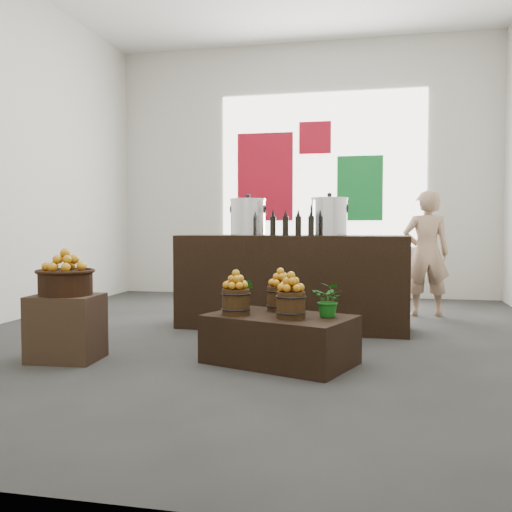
% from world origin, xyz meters
% --- Properties ---
extents(ground, '(7.00, 7.00, 0.00)m').
position_xyz_m(ground, '(0.00, 0.00, 0.00)').
color(ground, '#333330').
rests_on(ground, ground).
extents(back_wall, '(6.00, 0.04, 4.00)m').
position_xyz_m(back_wall, '(0.00, 3.50, 2.00)').
color(back_wall, beige).
rests_on(back_wall, ground).
extents(back_opening, '(3.20, 0.02, 2.40)m').
position_xyz_m(back_opening, '(0.30, 3.48, 2.00)').
color(back_opening, white).
rests_on(back_opening, back_wall).
extents(deco_red_left, '(0.90, 0.04, 1.40)m').
position_xyz_m(deco_red_left, '(-0.60, 3.47, 1.90)').
color(deco_red_left, '#A10C1E').
rests_on(deco_red_left, back_wall).
extents(deco_green_right, '(0.70, 0.04, 1.00)m').
position_xyz_m(deco_green_right, '(0.90, 3.47, 1.70)').
color(deco_green_right, '#11732A').
rests_on(deco_green_right, back_wall).
extents(deco_red_upper, '(0.50, 0.04, 0.50)m').
position_xyz_m(deco_red_upper, '(0.20, 3.47, 2.50)').
color(deco_red_upper, '#A10C1E').
rests_on(deco_red_upper, back_wall).
extents(crate, '(0.57, 0.48, 0.54)m').
position_xyz_m(crate, '(-1.32, -1.31, 0.27)').
color(crate, '#43321F').
rests_on(crate, ground).
extents(wicker_basket, '(0.43, 0.43, 0.20)m').
position_xyz_m(wicker_basket, '(-1.32, -1.31, 0.64)').
color(wicker_basket, black).
rests_on(wicker_basket, crate).
extents(apples_in_basket, '(0.34, 0.34, 0.18)m').
position_xyz_m(apples_in_basket, '(-1.32, -1.31, 0.83)').
color(apples_in_basket, '#971004').
rests_on(apples_in_basket, wicker_basket).
extents(display_table, '(1.30, 1.04, 0.39)m').
position_xyz_m(display_table, '(0.43, -1.04, 0.20)').
color(display_table, black).
rests_on(display_table, ground).
extents(apple_bucket_front_left, '(0.23, 0.23, 0.21)m').
position_xyz_m(apple_bucket_front_left, '(0.07, -1.08, 0.50)').
color(apple_bucket_front_left, '#3C2510').
rests_on(apple_bucket_front_left, display_table).
extents(apples_in_bucket_front_left, '(0.17, 0.17, 0.15)m').
position_xyz_m(apples_in_bucket_front_left, '(0.07, -1.08, 0.68)').
color(apples_in_bucket_front_left, '#971004').
rests_on(apples_in_bucket_front_left, apple_bucket_front_left).
extents(apple_bucket_front_right, '(0.23, 0.23, 0.21)m').
position_xyz_m(apple_bucket_front_right, '(0.54, -1.18, 0.50)').
color(apple_bucket_front_right, '#3C2510').
rests_on(apple_bucket_front_right, display_table).
extents(apples_in_bucket_front_right, '(0.17, 0.17, 0.15)m').
position_xyz_m(apples_in_bucket_front_right, '(0.54, -1.18, 0.68)').
color(apples_in_bucket_front_right, '#971004').
rests_on(apples_in_bucket_front_right, apple_bucket_front_right).
extents(apple_bucket_rear, '(0.23, 0.23, 0.21)m').
position_xyz_m(apple_bucket_rear, '(0.39, -0.81, 0.50)').
color(apple_bucket_rear, '#3C2510').
rests_on(apple_bucket_rear, display_table).
extents(apples_in_bucket_rear, '(0.17, 0.17, 0.15)m').
position_xyz_m(apples_in_bucket_rear, '(0.39, -0.81, 0.68)').
color(apples_in_bucket_rear, '#971004').
rests_on(apples_in_bucket_rear, apple_bucket_rear).
extents(herb_garnish_right, '(0.31, 0.29, 0.28)m').
position_xyz_m(herb_garnish_right, '(0.82, -1.06, 0.53)').
color(herb_garnish_right, '#125613').
rests_on(herb_garnish_right, display_table).
extents(herb_garnish_left, '(0.16, 0.14, 0.25)m').
position_xyz_m(herb_garnish_left, '(0.06, -0.72, 0.52)').
color(herb_garnish_left, '#125613').
rests_on(herb_garnish_left, display_table).
extents(counter, '(2.50, 0.87, 1.01)m').
position_xyz_m(counter, '(0.29, 0.59, 0.51)').
color(counter, black).
rests_on(counter, ground).
extents(stock_pot_left, '(0.38, 0.38, 0.38)m').
position_xyz_m(stock_pot_left, '(-0.22, 0.61, 1.20)').
color(stock_pot_left, silver).
rests_on(stock_pot_left, counter).
extents(stock_pot_center, '(0.38, 0.38, 0.38)m').
position_xyz_m(stock_pot_center, '(0.68, 0.58, 1.20)').
color(stock_pot_center, silver).
rests_on(stock_pot_center, counter).
extents(oil_cruets, '(0.36, 0.08, 0.28)m').
position_xyz_m(oil_cruets, '(0.28, 0.34, 1.15)').
color(oil_cruets, black).
rests_on(oil_cruets, counter).
extents(shopper, '(0.61, 0.44, 1.55)m').
position_xyz_m(shopper, '(1.77, 1.75, 0.78)').
color(shopper, tan).
rests_on(shopper, ground).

